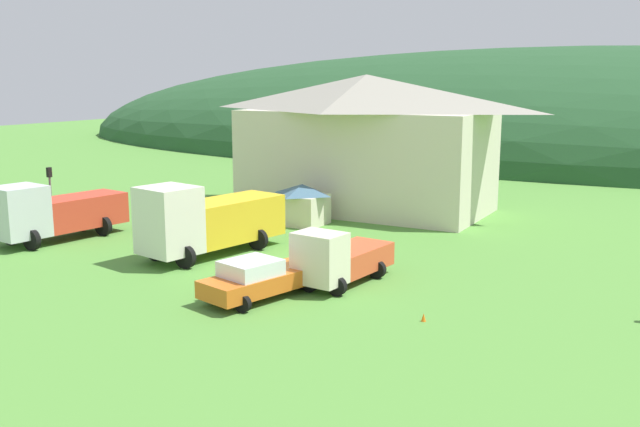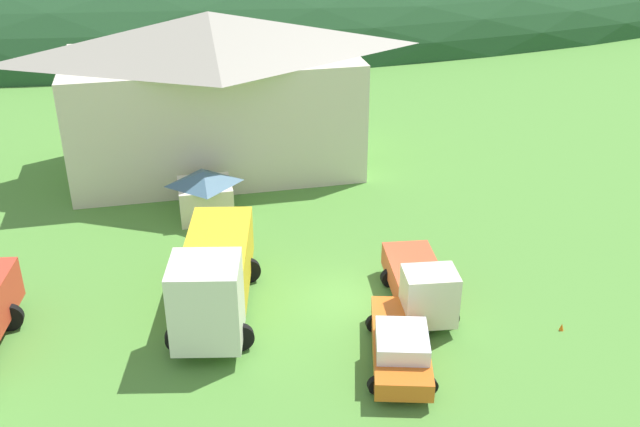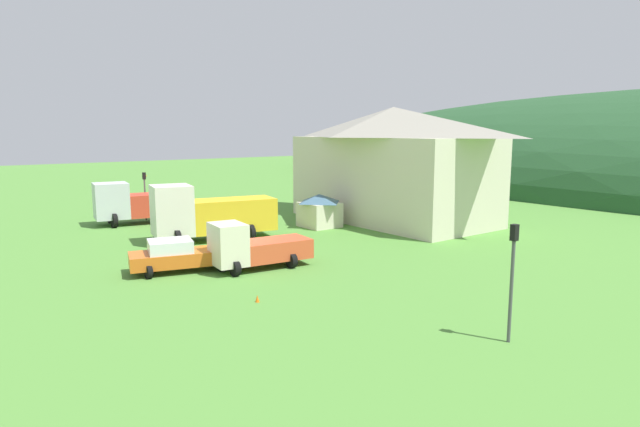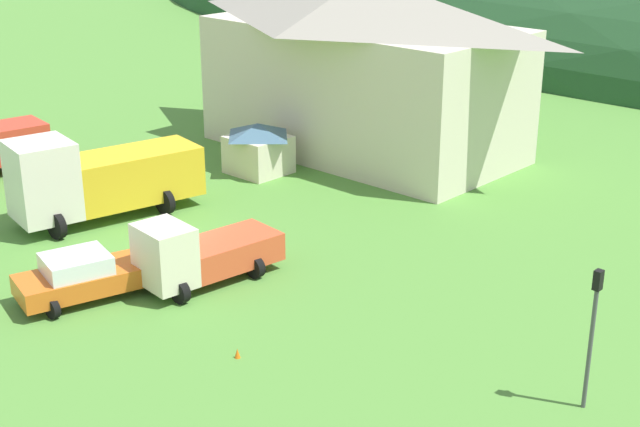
% 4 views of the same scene
% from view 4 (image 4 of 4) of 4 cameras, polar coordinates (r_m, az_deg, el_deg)
% --- Properties ---
extents(ground_plane, '(200.00, 200.00, 0.00)m').
position_cam_4_polar(ground_plane, '(35.31, -8.78, -2.48)').
color(ground_plane, '#518C38').
extents(depot_building, '(17.09, 8.97, 8.98)m').
position_cam_4_polar(depot_building, '(46.91, 2.76, 9.44)').
color(depot_building, beige).
rests_on(depot_building, ground).
extents(play_shed_cream, '(2.83, 2.70, 2.47)m').
position_cam_4_polar(play_shed_cream, '(44.02, -3.90, 4.17)').
color(play_shed_cream, beige).
rests_on(play_shed_cream, ground).
extents(heavy_rig_striped, '(4.20, 8.23, 3.75)m').
position_cam_4_polar(heavy_rig_striped, '(38.86, -13.87, 2.22)').
color(heavy_rig_striped, silver).
rests_on(heavy_rig_striped, ground).
extents(light_truck_cream, '(2.87, 5.41, 2.53)m').
position_cam_4_polar(light_truck_cream, '(32.17, -7.69, -2.50)').
color(light_truck_cream, beige).
rests_on(light_truck_cream, ground).
extents(service_pickup_orange, '(3.29, 5.64, 1.66)m').
position_cam_4_polar(service_pickup_orange, '(32.04, -14.17, -3.74)').
color(service_pickup_orange, orange).
rests_on(service_pickup_orange, ground).
extents(traffic_light_east, '(0.20, 0.32, 4.10)m').
position_cam_4_polar(traffic_light_east, '(25.18, 16.78, -6.72)').
color(traffic_light_east, '#4C4C51').
rests_on(traffic_light_east, ground).
extents(traffic_cone_near_pickup, '(0.36, 0.36, 0.61)m').
position_cam_4_polar(traffic_cone_near_pickup, '(27.80, -5.21, -9.02)').
color(traffic_cone_near_pickup, orange).
rests_on(traffic_cone_near_pickup, ground).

